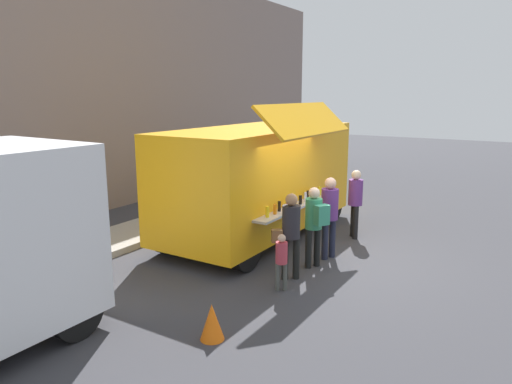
{
  "coord_description": "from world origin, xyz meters",
  "views": [
    {
      "loc": [
        -9.04,
        -3.9,
        3.55
      ],
      "look_at": [
        -0.02,
        1.69,
        1.3
      ],
      "focal_mm": 32.94,
      "sensor_mm": 36.0,
      "label": 1
    }
  ],
  "objects_px": {
    "customer_rear_waiting": "(290,229)",
    "child_near_queue": "(281,257)",
    "trash_bin": "(259,184)",
    "customer_mid_with_backpack": "(315,219)",
    "customer_front_ordering": "(329,211)",
    "traffic_cone_orange": "(212,322)",
    "customer_extra_browsing": "(355,198)",
    "food_truck_main": "(260,177)"
  },
  "relations": [
    {
      "from": "customer_extra_browsing",
      "to": "child_near_queue",
      "type": "bearing_deg",
      "value": 54.79
    },
    {
      "from": "trash_bin",
      "to": "customer_mid_with_backpack",
      "type": "bearing_deg",
      "value": -138.83
    },
    {
      "from": "food_truck_main",
      "to": "traffic_cone_orange",
      "type": "xyz_separation_m",
      "value": [
        -4.81,
        -2.1,
        -1.22
      ]
    },
    {
      "from": "traffic_cone_orange",
      "to": "customer_front_ordering",
      "type": "bearing_deg",
      "value": -0.86
    },
    {
      "from": "traffic_cone_orange",
      "to": "trash_bin",
      "type": "height_order",
      "value": "trash_bin"
    },
    {
      "from": "child_near_queue",
      "to": "customer_mid_with_backpack",
      "type": "bearing_deg",
      "value": -38.65
    },
    {
      "from": "customer_rear_waiting",
      "to": "customer_front_ordering",
      "type": "bearing_deg",
      "value": -47.2
    },
    {
      "from": "customer_mid_with_backpack",
      "to": "child_near_queue",
      "type": "distance_m",
      "value": 1.42
    },
    {
      "from": "trash_bin",
      "to": "child_near_queue",
      "type": "bearing_deg",
      "value": -145.51
    },
    {
      "from": "food_truck_main",
      "to": "customer_mid_with_backpack",
      "type": "distance_m",
      "value": 2.58
    },
    {
      "from": "trash_bin",
      "to": "customer_rear_waiting",
      "type": "bearing_deg",
      "value": -143.81
    },
    {
      "from": "food_truck_main",
      "to": "customer_mid_with_backpack",
      "type": "xyz_separation_m",
      "value": [
        -1.37,
        -2.14,
        -0.46
      ]
    },
    {
      "from": "customer_mid_with_backpack",
      "to": "customer_extra_browsing",
      "type": "relative_size",
      "value": 0.99
    },
    {
      "from": "customer_extra_browsing",
      "to": "food_truck_main",
      "type": "bearing_deg",
      "value": -9.22
    },
    {
      "from": "customer_extra_browsing",
      "to": "trash_bin",
      "type": "bearing_deg",
      "value": -66.45
    },
    {
      "from": "customer_mid_with_backpack",
      "to": "customer_extra_browsing",
      "type": "bearing_deg",
      "value": -61.49
    },
    {
      "from": "customer_rear_waiting",
      "to": "customer_extra_browsing",
      "type": "height_order",
      "value": "customer_extra_browsing"
    },
    {
      "from": "customer_front_ordering",
      "to": "child_near_queue",
      "type": "distance_m",
      "value": 2.08
    },
    {
      "from": "food_truck_main",
      "to": "traffic_cone_orange",
      "type": "bearing_deg",
      "value": -156.57
    },
    {
      "from": "child_near_queue",
      "to": "trash_bin",
      "type": "bearing_deg",
      "value": -3.54
    },
    {
      "from": "food_truck_main",
      "to": "customer_front_ordering",
      "type": "relative_size",
      "value": 3.32
    },
    {
      "from": "customer_front_ordering",
      "to": "customer_extra_browsing",
      "type": "distance_m",
      "value": 1.74
    },
    {
      "from": "customer_mid_with_backpack",
      "to": "child_near_queue",
      "type": "relative_size",
      "value": 1.58
    },
    {
      "from": "customer_rear_waiting",
      "to": "child_near_queue",
      "type": "bearing_deg",
      "value": 151.29
    },
    {
      "from": "trash_bin",
      "to": "customer_front_ordering",
      "type": "relative_size",
      "value": 0.53
    },
    {
      "from": "customer_extra_browsing",
      "to": "customer_rear_waiting",
      "type": "bearing_deg",
      "value": 52.64
    },
    {
      "from": "food_truck_main",
      "to": "customer_extra_browsing",
      "type": "bearing_deg",
      "value": -64.14
    },
    {
      "from": "traffic_cone_orange",
      "to": "customer_rear_waiting",
      "type": "relative_size",
      "value": 0.32
    },
    {
      "from": "child_near_queue",
      "to": "traffic_cone_orange",
      "type": "bearing_deg",
      "value": 141.39
    },
    {
      "from": "customer_front_ordering",
      "to": "traffic_cone_orange",
      "type": "bearing_deg",
      "value": 107.64
    },
    {
      "from": "child_near_queue",
      "to": "customer_front_ordering",
      "type": "bearing_deg",
      "value": -39.19
    },
    {
      "from": "food_truck_main",
      "to": "customer_rear_waiting",
      "type": "xyz_separation_m",
      "value": [
        -2.18,
        -2.0,
        -0.49
      ]
    },
    {
      "from": "food_truck_main",
      "to": "customer_front_ordering",
      "type": "xyz_separation_m",
      "value": [
        -0.7,
        -2.16,
        -0.43
      ]
    },
    {
      "from": "customer_mid_with_backpack",
      "to": "customer_extra_browsing",
      "type": "xyz_separation_m",
      "value": [
        2.41,
        0.02,
        -0.01
      ]
    },
    {
      "from": "food_truck_main",
      "to": "customer_extra_browsing",
      "type": "xyz_separation_m",
      "value": [
        1.03,
        -2.12,
        -0.48
      ]
    },
    {
      "from": "food_truck_main",
      "to": "trash_bin",
      "type": "relative_size",
      "value": 6.2
    },
    {
      "from": "traffic_cone_orange",
      "to": "child_near_queue",
      "type": "distance_m",
      "value": 2.1
    },
    {
      "from": "customer_rear_waiting",
      "to": "trash_bin",
      "type": "bearing_deg",
      "value": -4.75
    },
    {
      "from": "customer_extra_browsing",
      "to": "child_near_queue",
      "type": "relative_size",
      "value": 1.6
    },
    {
      "from": "traffic_cone_orange",
      "to": "customer_extra_browsing",
      "type": "xyz_separation_m",
      "value": [
        5.84,
        -0.02,
        0.74
      ]
    },
    {
      "from": "traffic_cone_orange",
      "to": "customer_front_ordering",
      "type": "height_order",
      "value": "customer_front_ordering"
    },
    {
      "from": "customer_front_ordering",
      "to": "customer_rear_waiting",
      "type": "xyz_separation_m",
      "value": [
        -1.48,
        0.16,
        -0.06
      ]
    }
  ]
}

